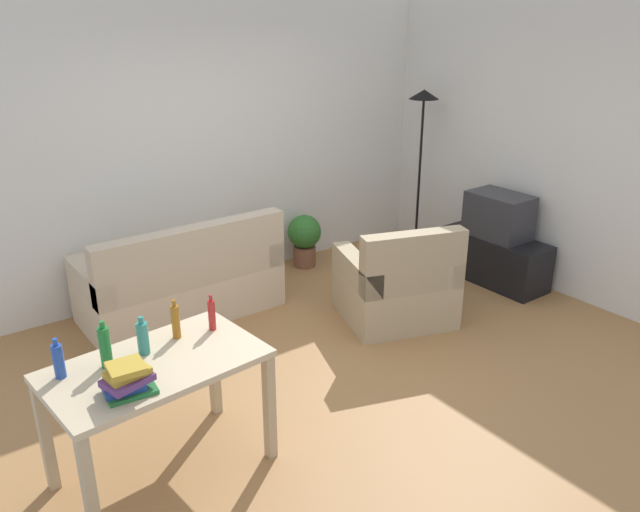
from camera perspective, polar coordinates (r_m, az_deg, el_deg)
The scene contains 16 objects.
ground_plane at distance 5.02m, azimuth 2.52°, elevation -10.04°, with size 5.20×4.40×0.02m, color #9E7042.
wall_rear at distance 6.27m, azimuth -10.19°, elevation 9.53°, with size 5.20×0.10×2.70m, color silver.
wall_right at distance 6.39m, azimuth 21.40°, elevation 8.62°, with size 0.10×4.40×2.70m, color silver.
couch at distance 5.80m, azimuth -12.29°, elevation -2.47°, with size 1.72×0.84×0.92m.
tv_stand at distance 6.65m, azimuth 15.44°, elevation -0.22°, with size 0.44×1.10×0.48m.
tv at distance 6.51m, azimuth 15.86°, elevation 3.55°, with size 0.41×0.60×0.44m.
torchiere_lamp at distance 7.05m, azimuth 9.21°, elevation 11.42°, with size 0.32×0.32×1.81m.
desk at distance 3.78m, azimuth -14.54°, elevation -10.69°, with size 1.26×0.80×0.76m.
potted_plant at distance 6.76m, azimuth -1.42°, elevation 1.74°, with size 0.36×0.36×0.57m.
armchair at distance 5.62m, azimuth 7.00°, elevation -2.77°, with size 1.12×1.09×0.92m.
bottle_blue at distance 3.70m, azimuth -22.55°, elevation -8.72°, with size 0.06×0.06×0.23m.
bottle_green at distance 3.70m, azimuth -18.83°, elevation -7.76°, with size 0.07×0.07×0.28m.
bottle_tall at distance 3.77m, azimuth -15.70°, elevation -7.12°, with size 0.07×0.07×0.23m.
bottle_amber at distance 3.90m, azimuth -12.90°, elevation -5.76°, with size 0.05×0.05×0.25m.
bottle_red at distance 3.95m, azimuth -9.75°, elevation -5.24°, with size 0.05×0.05×0.23m.
book_stack at distance 3.45m, azimuth -17.04°, elevation -10.64°, with size 0.28×0.23×0.17m.
Camera 1 is at (-2.72, -3.30, 2.62)m, focal length 35.44 mm.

